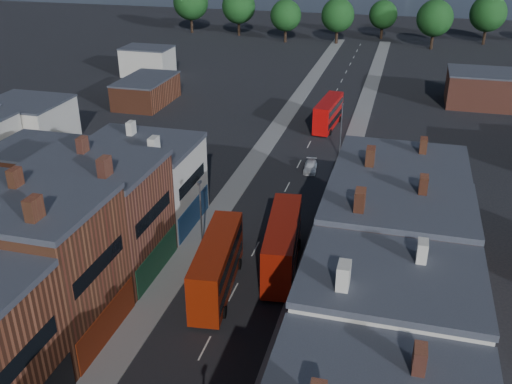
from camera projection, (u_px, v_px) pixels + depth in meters
The scene contains 9 objects.
pavement_west at pixel (244, 175), 77.51m from camera, with size 3.00×200.00×0.12m, color gray.
pavement_east at pixel (339, 186), 74.48m from camera, with size 3.00×200.00×0.12m, color gray.
lamp_post_2 at pixel (201, 212), 57.78m from camera, with size 0.25×0.70×8.12m.
lamp_post_3 at pixel (341, 127), 81.48m from camera, with size 0.25×0.70×8.12m.
bus_0 at pixel (217, 265), 52.44m from camera, with size 4.17×12.41×5.25m.
bus_1 at pixel (282, 243), 55.83m from camera, with size 4.28×12.58×5.32m.
bus_2 at pixel (328, 113), 94.32m from camera, with size 3.51×11.27×4.79m.
car_2 at pixel (227, 245), 59.79m from camera, with size 2.09×4.52×1.26m, color black.
car_3 at pixel (310, 167), 78.82m from camera, with size 1.72×4.24×1.23m, color white.
Camera 1 is at (13.44, -18.00, 31.59)m, focal length 40.00 mm.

